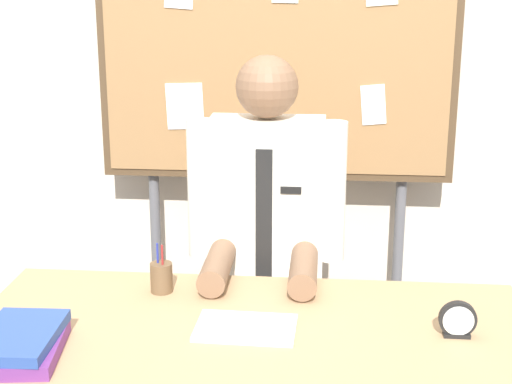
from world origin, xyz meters
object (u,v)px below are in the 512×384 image
(desk, at_px, (251,356))
(book_stack, at_px, (20,343))
(desk_clock, at_px, (458,321))
(pen_holder, at_px, (161,277))
(bulletin_board, at_px, (276,51))
(person, at_px, (266,272))
(open_notebook, at_px, (246,328))

(desk, relative_size, book_stack, 5.18)
(desk, bearing_deg, desk_clock, -0.90)
(desk_clock, relative_size, pen_holder, 0.65)
(desk, relative_size, bulletin_board, 0.82)
(desk, height_order, book_stack, book_stack)
(book_stack, xyz_separation_m, desk_clock, (1.16, 0.21, 0.01))
(person, distance_m, open_notebook, 0.60)
(person, bearing_deg, open_notebook, -91.11)
(open_notebook, height_order, desk_clock, desk_clock)
(open_notebook, relative_size, pen_holder, 1.76)
(person, relative_size, book_stack, 4.63)
(person, height_order, bulletin_board, bulletin_board)
(book_stack, bearing_deg, desk_clock, 10.35)
(open_notebook, distance_m, pen_holder, 0.38)
(bulletin_board, xyz_separation_m, book_stack, (-0.59, -1.29, -0.64))
(bulletin_board, bearing_deg, person, -89.99)
(book_stack, relative_size, desk_clock, 3.00)
(pen_holder, bearing_deg, bulletin_board, 70.11)
(desk, xyz_separation_m, desk_clock, (0.58, -0.01, 0.14))
(open_notebook, height_order, pen_holder, pen_holder)
(desk, height_order, person, person)
(desk, distance_m, book_stack, 0.64)
(desk, bearing_deg, book_stack, -159.34)
(book_stack, height_order, open_notebook, book_stack)
(desk, height_order, open_notebook, open_notebook)
(bulletin_board, distance_m, open_notebook, 1.27)
(bulletin_board, relative_size, desk_clock, 18.93)
(open_notebook, bearing_deg, bulletin_board, 89.40)
(desk, relative_size, pen_holder, 10.10)
(desk, bearing_deg, open_notebook, -119.82)
(desk, height_order, desk_clock, desk_clock)
(bulletin_board, relative_size, pen_holder, 12.32)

